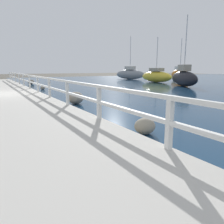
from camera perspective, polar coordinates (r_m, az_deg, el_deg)
The scene contains 9 objects.
railing at distance 13.74m, azimuth -18.87°, elevation 7.63°, with size 0.10×32.50×0.94m.
boulder_upstream at distance 18.52m, azimuth -17.67°, elevation 6.03°, with size 0.37×0.33×0.27m.
boulder_far_strip at distance 5.73m, azimuth 8.58°, elevation -3.66°, with size 0.56×0.51×0.42m.
boulder_near_dock at distance 25.16m, azimuth -20.40°, elevation 7.38°, with size 0.66×0.60×0.50m.
boulder_mid_strip at distance 10.60m, azimuth -9.48°, elevation 3.65°, with size 0.78×0.70×0.58m.
sailboat_black at distance 22.06m, azimuth 18.22°, elevation 8.51°, with size 3.19×5.34×6.43m.
sailboat_yellow at distance 27.66m, azimuth 11.49°, elevation 9.15°, with size 1.75×4.92×5.33m.
sailboat_gray at distance 34.55m, azimuth 4.74°, elevation 9.89°, with size 3.13×5.07×6.44m.
sailboat_orange at distance 33.73m, azimuth 17.29°, elevation 9.46°, with size 1.25×3.18×5.82m.
Camera 1 is at (-0.50, -13.46, 1.68)m, focal length 35.00 mm.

